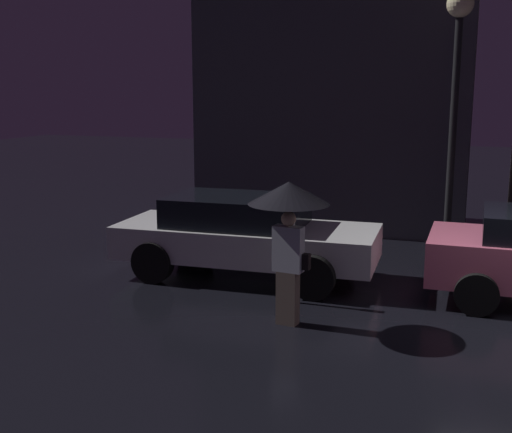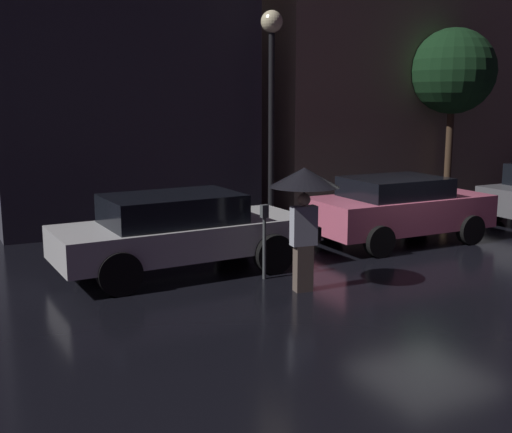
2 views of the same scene
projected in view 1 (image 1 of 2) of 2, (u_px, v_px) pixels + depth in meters
The scene contains 5 objects.
building_facade_left at pixel (337, 84), 15.25m from camera, with size 6.18×3.00×6.69m.
parked_car_white at pixel (244, 234), 11.11m from camera, with size 4.53×1.93×1.42m.
pedestrian_with_umbrella at pixel (289, 209), 8.67m from camera, with size 1.12×1.12×2.01m.
parking_meter at pixel (290, 252), 9.74m from camera, with size 0.12×0.10×1.30m.
street_lamp_near at pixel (457, 62), 11.92m from camera, with size 0.50×0.50×5.01m.
Camera 1 is at (-0.98, -8.88, 3.23)m, focal length 45.00 mm.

